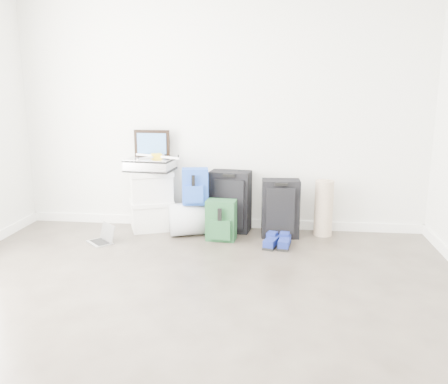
# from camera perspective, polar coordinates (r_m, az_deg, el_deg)

# --- Properties ---
(ground) EXTENTS (5.00, 5.00, 0.00)m
(ground) POSITION_cam_1_polar(r_m,az_deg,el_deg) (3.20, -6.25, -17.23)
(ground) COLOR #342C26
(ground) RESTS_ON ground
(room_envelope) EXTENTS (4.52, 5.02, 2.71)m
(room_envelope) POSITION_cam_1_polar(r_m,az_deg,el_deg) (2.79, -7.06, 15.28)
(room_envelope) COLOR silver
(room_envelope) RESTS_ON ground
(boxes_stack) EXTENTS (0.57, 0.53, 0.66)m
(boxes_stack) POSITION_cam_1_polar(r_m,az_deg,el_deg) (5.35, -8.72, -0.97)
(boxes_stack) COLOR silver
(boxes_stack) RESTS_ON ground
(briefcase) EXTENTS (0.53, 0.41, 0.14)m
(briefcase) POSITION_cam_1_polar(r_m,az_deg,el_deg) (5.27, -8.87, 3.27)
(briefcase) COLOR #B2B2B7
(briefcase) RESTS_ON boxes_stack
(painting) EXTENTS (0.40, 0.04, 0.30)m
(painting) POSITION_cam_1_polar(r_m,az_deg,el_deg) (5.33, -8.67, 5.79)
(painting) COLOR black
(painting) RESTS_ON briefcase
(drone) EXTENTS (0.57, 0.57, 0.05)m
(drone) POSITION_cam_1_polar(r_m,az_deg,el_deg) (5.22, -8.11, 4.29)
(drone) COLOR yellow
(drone) RESTS_ON briefcase
(duffel_bag) EXTENTS (0.65, 0.52, 0.35)m
(duffel_bag) POSITION_cam_1_polar(r_m,az_deg,el_deg) (5.15, -3.39, -3.23)
(duffel_bag) COLOR gray
(duffel_bag) RESTS_ON ground
(blue_backpack) EXTENTS (0.30, 0.24, 0.38)m
(blue_backpack) POSITION_cam_1_polar(r_m,az_deg,el_deg) (5.04, -3.50, 0.60)
(blue_backpack) COLOR #17379A
(blue_backpack) RESTS_ON duffel_bag
(large_suitcase) EXTENTS (0.46, 0.33, 0.67)m
(large_suitcase) POSITION_cam_1_polar(r_m,az_deg,el_deg) (5.23, 0.76, -1.13)
(large_suitcase) COLOR black
(large_suitcase) RESTS_ON ground
(green_backpack) EXTENTS (0.32, 0.24, 0.43)m
(green_backpack) POSITION_cam_1_polar(r_m,az_deg,el_deg) (4.94, -0.36, -3.52)
(green_backpack) COLOR #133422
(green_backpack) RESTS_ON ground
(carry_on) EXTENTS (0.41, 0.28, 0.62)m
(carry_on) POSITION_cam_1_polar(r_m,az_deg,el_deg) (5.06, 6.80, -1.99)
(carry_on) COLOR black
(carry_on) RESTS_ON ground
(shoes) EXTENTS (0.29, 0.30, 0.09)m
(shoes) POSITION_cam_1_polar(r_m,az_deg,el_deg) (4.81, 6.53, -6.06)
(shoes) COLOR black
(shoes) RESTS_ON ground
(rolled_rug) EXTENTS (0.20, 0.20, 0.60)m
(rolled_rug) POSITION_cam_1_polar(r_m,az_deg,el_deg) (5.20, 11.89, -1.90)
(rolled_rug) COLOR tan
(rolled_rug) RESTS_ON ground
(laptop) EXTENTS (0.33, 0.32, 0.19)m
(laptop) POSITION_cam_1_polar(r_m,az_deg,el_deg) (5.07, -14.35, -5.40)
(laptop) COLOR #B5B5BA
(laptop) RESTS_ON ground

